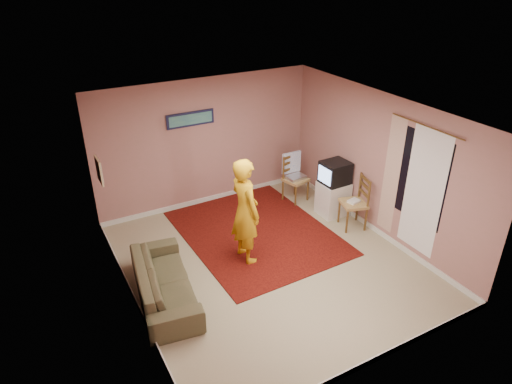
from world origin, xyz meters
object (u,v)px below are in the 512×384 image
sofa (164,281)px  chair_b (354,197)px  tv_cabinet (333,198)px  person (245,211)px  crt_tv (335,173)px  chair_a (296,174)px

sofa → chair_b: bearing=-77.9°
tv_cabinet → person: (-2.22, -0.51, 0.58)m
person → sofa: bearing=98.1°
tv_cabinet → sofa: size_ratio=0.35×
crt_tv → chair_b: size_ratio=0.93×
chair_b → sofa: bearing=-70.0°
tv_cabinet → crt_tv: 0.56m
tv_cabinet → chair_b: chair_b is taller
chair_a → sofa: 3.80m
crt_tv → person: 2.27m
sofa → tv_cabinet: bearing=-69.3°
chair_b → chair_a: bearing=-149.1°
sofa → crt_tv: bearing=-69.3°
tv_cabinet → chair_b: bearing=-87.5°
crt_tv → sofa: crt_tv is taller
tv_cabinet → sofa: tv_cabinet is taller
chair_a → sofa: (-3.41, -1.65, -0.31)m
chair_a → chair_b: (0.37, -1.40, 0.02)m
chair_a → chair_b: bearing=-90.3°
tv_cabinet → chair_a: (-0.34, 0.83, 0.26)m
chair_b → person: (-2.24, 0.07, 0.30)m
tv_cabinet → chair_a: size_ratio=1.27×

